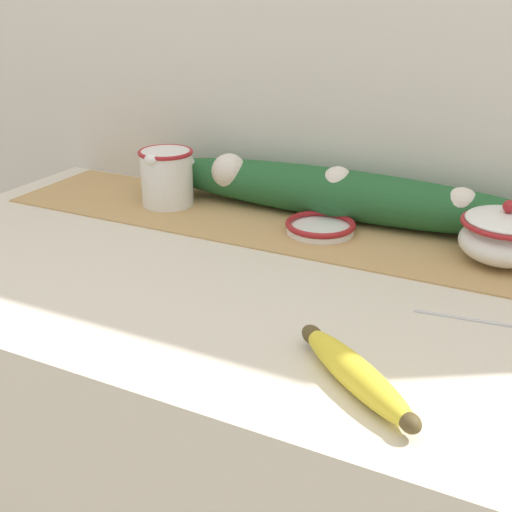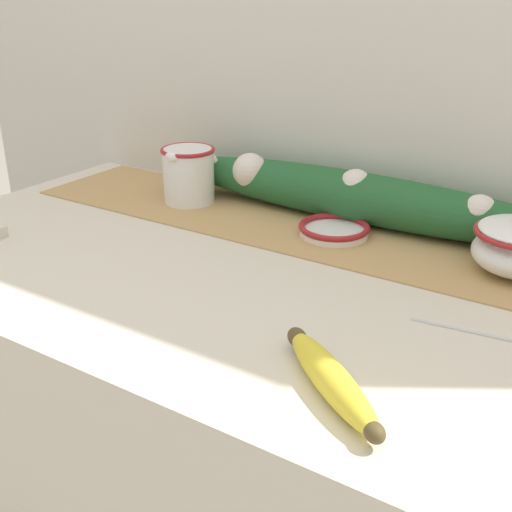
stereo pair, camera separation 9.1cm
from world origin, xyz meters
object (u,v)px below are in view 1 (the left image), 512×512
(sugar_bowl, at_px, (504,236))
(banana, at_px, (355,373))
(small_dish, at_px, (320,227))
(cream_pitcher, at_px, (167,175))

(sugar_bowl, xyz_separation_m, banana, (-0.10, -0.42, -0.03))
(small_dish, xyz_separation_m, banana, (0.20, -0.41, 0.01))
(cream_pitcher, bearing_deg, small_dish, -1.75)
(sugar_bowl, relative_size, banana, 0.74)
(cream_pitcher, bearing_deg, banana, -38.87)
(banana, bearing_deg, small_dish, 116.10)
(sugar_bowl, height_order, small_dish, sugar_bowl)
(banana, bearing_deg, cream_pitcher, 141.13)
(cream_pitcher, height_order, small_dish, cream_pitcher)
(small_dish, bearing_deg, cream_pitcher, 178.25)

